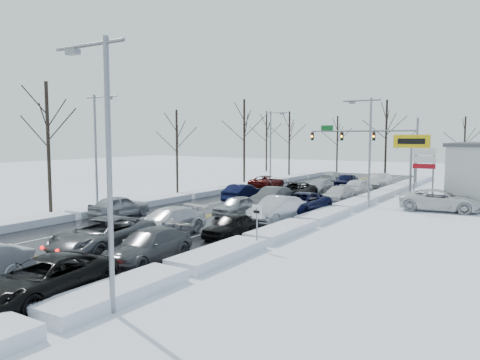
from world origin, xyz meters
The scene contains 41 objects.
ground centered at (0.00, 0.00, 0.00)m, with size 160.00×160.00×0.00m, color white.
road_surface centered at (0.00, 2.00, 0.01)m, with size 14.00×84.00×0.01m, color black.
snow_bank_left centered at (-7.60, 2.00, 0.00)m, with size 1.86×72.00×0.52m, color silver.
snow_bank_right centered at (7.60, 2.00, 0.00)m, with size 1.86×72.00×0.52m, color silver.
traffic_signal_mast centered at (3.45, 27.99, 5.48)m, with size 13.28×0.39×8.00m.
tires_plus_sign centered at (10.50, 15.99, 4.99)m, with size 3.20×0.34×6.00m.
used_vehicles_sign centered at (10.50, 22.00, 3.32)m, with size 2.20×0.22×4.65m.
speed_limit_sign centered at (8.20, -8.00, 1.63)m, with size 0.55×0.09×2.35m.
streetlight_se centered at (8.30, -18.00, 5.31)m, with size 3.20×0.25×9.00m.
streetlight_ne centered at (8.30, 10.00, 5.31)m, with size 3.20×0.25×9.00m.
streetlight_sw centered at (-8.30, -4.00, 5.31)m, with size 3.20×0.25×9.00m.
streetlight_nw centered at (-8.30, 24.00, 5.31)m, with size 3.20×0.25×9.00m.
tree_left_b centered at (-11.50, -6.00, 6.99)m, with size 4.00×4.00×10.00m.
tree_left_c centered at (-10.50, 8.00, 5.94)m, with size 3.40×3.40×8.50m.
tree_left_d centered at (-11.20, 22.00, 7.33)m, with size 4.20×4.20×10.50m.
tree_left_e centered at (-10.80, 34.00, 6.64)m, with size 3.80×3.80×9.50m.
tree_far_a centered at (-18.00, 40.00, 6.99)m, with size 4.00×4.00×10.00m.
tree_far_b centered at (-6.00, 41.00, 6.29)m, with size 3.60×3.60×9.00m.
tree_far_c centered at (2.00, 39.00, 7.68)m, with size 4.40×4.40×11.00m.
tree_far_d centered at (12.00, 40.50, 5.94)m, with size 3.40×3.40×8.50m.
queued_car_2 centered at (1.71, -12.44, 0.00)m, with size 2.84×6.17×1.71m, color #46494C.
queued_car_3 centered at (1.74, -7.55, 0.00)m, with size 2.21×5.45×1.58m, color silver.
queued_car_4 centered at (1.63, 0.25, 0.00)m, with size 1.72×4.28×1.46m, color #979A9E.
queued_car_5 centered at (1.70, 5.65, 0.00)m, with size 1.71×4.89×1.61m, color #424548.
queued_car_6 centered at (1.57, 9.87, 0.00)m, with size 2.81×6.10×1.70m, color black.
queued_car_7 centered at (1.55, 15.94, 0.00)m, with size 2.01×4.95×1.44m, color #A4A6AC.
queued_car_8 centered at (1.85, 23.09, 0.00)m, with size 1.88×4.66×1.59m, color black.
queued_car_10 centered at (5.45, -18.34, 0.00)m, with size 2.50×5.43×1.51m, color black.
queued_car_11 centered at (5.09, -12.70, 0.00)m, with size 2.11×5.20×1.51m, color #3A3C3F.
queued_car_12 centered at (5.41, -6.19, 0.00)m, with size 1.64×4.07×1.39m, color black.
queued_car_13 centered at (5.26, -0.25, 0.00)m, with size 1.81×5.20×1.71m, color #A2A5AA.
queued_car_14 centered at (5.34, 3.54, 0.00)m, with size 2.67×5.78×1.61m, color black.
queued_car_15 centered at (5.37, 11.25, 0.00)m, with size 1.95×4.80×1.39m, color silver.
queued_car_16 centered at (5.43, 15.92, 0.00)m, with size 2.00×4.97×1.69m, color silver.
queued_car_17 centered at (5.18, 24.79, 0.00)m, with size 1.74×4.99×1.64m, color #999CA1.
oncoming_car_0 centered at (-1.88, 6.72, 0.00)m, with size 1.70×4.87×1.60m, color black.
oncoming_car_1 centered at (-5.24, 17.23, 0.00)m, with size 2.46×5.33×1.48m, color #470A09.
oncoming_car_2 centered at (-1.85, 28.58, 0.00)m, with size 1.95×4.79×1.39m, color silver.
oncoming_car_3 centered at (-5.33, -4.68, 0.00)m, with size 1.86×4.63×1.58m, color #93979B.
parked_car_0 centered at (13.96, 10.63, 0.00)m, with size 2.80×6.06×1.69m, color silver.
parked_car_2 centered at (15.06, 20.55, 0.00)m, with size 1.84×4.57×1.56m, color #46494B.
Camera 1 is at (20.13, -28.45, 5.85)m, focal length 35.00 mm.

